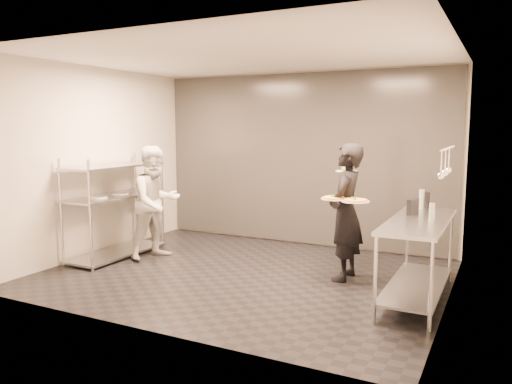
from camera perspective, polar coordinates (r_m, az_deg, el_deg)
The scene contains 13 objects.
room_shell at distance 7.41m, azimuth 2.82°, elevation 3.43°, with size 5.00×4.00×2.80m.
pass_rack at distance 7.68m, azimuth -15.79°, elevation -1.44°, with size 0.60×1.60×1.50m.
prep_counter at distance 5.78m, azimuth 18.01°, elevation -5.86°, with size 0.60×1.80×0.92m.
utensil_rail at distance 5.62m, azimuth 20.88°, elevation 3.14°, with size 0.07×1.20×0.31m.
waiter at distance 6.34m, azimuth 10.21°, elevation -2.29°, with size 0.63×0.41×1.72m, color black.
chef at distance 7.43m, azimuth -11.38°, elevation -1.17°, with size 0.80×0.62×1.65m, color silver.
pizza_plate_near at distance 6.13m, azimuth 8.89°, elevation -0.70°, with size 0.31×0.31×0.05m.
pizza_plate_far at distance 6.05m, azimuth 11.26°, elevation -0.96°, with size 0.34×0.34×0.05m.
salad_plate at distance 6.61m, azimuth 10.29°, elevation 2.52°, with size 0.28×0.28×0.07m.
pos_monitor at distance 6.04m, azimuth 17.50°, elevation -1.57°, with size 0.05×0.25×0.18m, color black.
bottle_green at distance 6.50m, azimuth 18.41°, elevation -0.74°, with size 0.07×0.07×0.23m, color gray.
bottle_clear at distance 5.63m, azimuth 19.46°, elevation -2.21°, with size 0.06×0.06×0.20m, color gray.
bottle_dark at distance 6.49m, azimuth 19.00°, elevation -0.89°, with size 0.06×0.06×0.21m, color black.
Camera 1 is at (3.00, -5.58, 1.93)m, focal length 35.00 mm.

